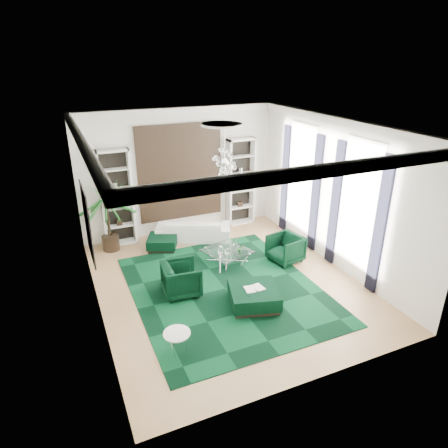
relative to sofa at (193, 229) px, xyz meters
name	(u,v)px	position (x,y,z in m)	size (l,w,h in m)	color
floor	(227,283)	(-0.10, -2.71, -0.33)	(6.00, 7.00, 0.02)	tan
ceiling	(227,125)	(-0.10, -2.71, 3.49)	(6.00, 7.00, 0.02)	white
wall_back	(180,172)	(-0.10, 0.80, 1.58)	(6.00, 0.02, 3.80)	silver
wall_front	(321,286)	(-0.10, -6.22, 1.58)	(6.00, 0.02, 3.80)	silver
wall_left	(89,232)	(-3.11, -2.71, 1.58)	(0.02, 7.00, 3.80)	silver
wall_right	(335,193)	(2.91, -2.71, 1.58)	(0.02, 7.00, 3.80)	silver
crown_molding	(227,130)	(-0.10, -2.71, 3.38)	(6.00, 7.00, 0.18)	white
ceiling_medallion	(222,125)	(-0.10, -2.41, 3.45)	(0.90, 0.90, 0.05)	white
tapestry	(180,172)	(-0.10, 0.75, 1.58)	(2.50, 0.06, 2.80)	black
shelving_left	(117,198)	(-2.05, 0.60, 1.08)	(0.90, 0.38, 2.80)	white
shelving_right	(241,182)	(1.85, 0.60, 1.08)	(0.90, 0.38, 2.80)	white
painting	(88,223)	(-3.07, -2.11, 1.53)	(0.04, 1.30, 1.60)	black
window_near	(359,205)	(2.89, -3.61, 1.58)	(0.03, 1.10, 2.90)	white
curtain_near_a	(380,227)	(2.86, -4.39, 1.33)	(0.07, 0.30, 3.25)	black
curtain_near_b	(335,204)	(2.86, -2.83, 1.33)	(0.07, 0.30, 3.25)	black
window_far	(301,178)	(2.89, -1.21, 1.58)	(0.03, 1.10, 2.90)	white
curtain_far_a	(316,195)	(2.86, -1.99, 1.33)	(0.07, 0.30, 3.25)	black
curtain_far_b	(285,179)	(2.86, -0.43, 1.33)	(0.07, 0.30, 3.25)	black
rug	(225,289)	(-0.25, -2.97, -0.31)	(4.20, 5.00, 0.02)	black
sofa	(193,229)	(0.00, 0.00, 0.00)	(2.19, 0.86, 0.64)	white
armchair_left	(181,279)	(-1.25, -2.71, 0.06)	(0.82, 0.84, 0.77)	black
armchair_right	(285,249)	(1.80, -2.31, 0.05)	(0.79, 0.81, 0.74)	black
coffee_table	(227,257)	(0.32, -1.79, -0.14)	(1.07, 1.07, 0.37)	white
ottoman_side	(163,242)	(-1.02, -0.22, -0.14)	(0.81, 0.81, 0.36)	black
ottoman_front	(254,297)	(0.07, -3.80, -0.11)	(1.04, 1.04, 0.42)	black
book	(254,288)	(0.07, -3.80, 0.11)	(0.43, 0.29, 0.03)	white
side_table	(177,344)	(-1.97, -4.67, -0.08)	(0.50, 0.50, 0.48)	white
palm	(106,207)	(-2.39, 0.27, 0.98)	(1.62, 1.62, 2.60)	#19591E
chandelier	(225,163)	(0.10, -2.12, 2.53)	(0.76, 0.76, 0.69)	white
table_plant	(240,248)	(0.59, -2.01, 0.16)	(0.12, 0.10, 0.22)	#19591E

